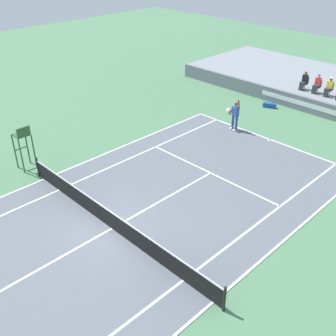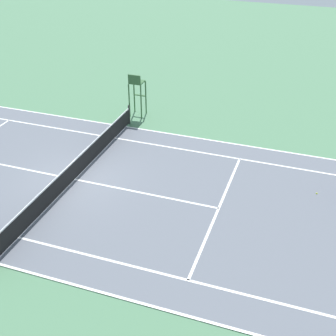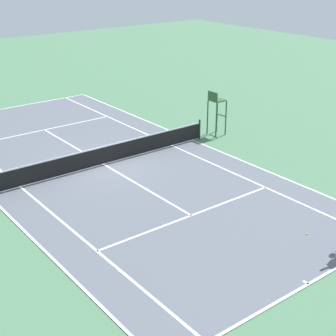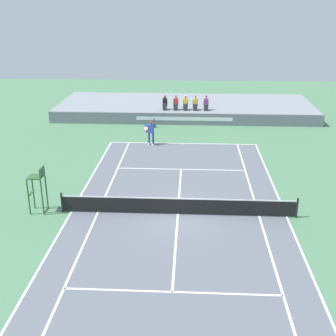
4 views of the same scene
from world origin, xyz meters
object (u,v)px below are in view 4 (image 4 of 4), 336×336
at_px(spectator_seated_3, 195,103).
at_px(spectator_seated_4, 206,103).
at_px(spectator_seated_1, 176,103).
at_px(tennis_player, 151,132).
at_px(umpire_chair, 38,184).
at_px(spectator_seated_2, 186,103).
at_px(tennis_ball, 150,151).
at_px(spectator_seated_0, 165,103).
at_px(equipment_bag, 150,126).

xyz_separation_m(spectator_seated_3, spectator_seated_4, (0.96, 0.00, 0.00)).
bearing_deg(spectator_seated_1, tennis_player, -102.75).
height_order(spectator_seated_4, umpire_chair, umpire_chair).
bearing_deg(spectator_seated_4, tennis_player, -121.27).
distance_m(spectator_seated_3, umpire_chair, 20.21).
bearing_deg(spectator_seated_2, tennis_ball, -105.65).
relative_size(spectator_seated_0, spectator_seated_3, 1.00).
distance_m(spectator_seated_1, equipment_bag, 3.45).
relative_size(spectator_seated_1, spectator_seated_4, 1.00).
height_order(tennis_ball, umpire_chair, umpire_chair).
distance_m(spectator_seated_1, tennis_ball, 8.84).
xyz_separation_m(spectator_seated_4, tennis_player, (-4.28, -7.05, -0.65)).
bearing_deg(spectator_seated_2, tennis_player, -109.26).
distance_m(spectator_seated_3, spectator_seated_4, 0.96).
distance_m(spectator_seated_0, equipment_bag, 2.96).
bearing_deg(spectator_seated_4, umpire_chair, -115.83).
xyz_separation_m(spectator_seated_2, equipment_bag, (-2.96, -2.30, -1.48)).
bearing_deg(spectator_seated_3, umpire_chair, -113.37).
xyz_separation_m(spectator_seated_0, umpire_chair, (-5.32, -18.55, -0.09)).
relative_size(tennis_player, equipment_bag, 2.18).
bearing_deg(spectator_seated_3, spectator_seated_0, 180.00).
height_order(spectator_seated_1, spectator_seated_2, same).
xyz_separation_m(spectator_seated_0, equipment_bag, (-1.12, -2.30, -1.48)).
bearing_deg(spectator_seated_2, spectator_seated_4, 0.00).
bearing_deg(spectator_seated_1, tennis_ball, -100.14).
bearing_deg(spectator_seated_2, equipment_bag, -142.14).
distance_m(spectator_seated_1, spectator_seated_3, 1.73).
bearing_deg(umpire_chair, spectator_seated_2, 68.90).
xyz_separation_m(spectator_seated_1, spectator_seated_3, (1.73, 0.00, 0.00)).
relative_size(spectator_seated_1, umpire_chair, 0.52).
bearing_deg(equipment_bag, tennis_player, -84.00).
bearing_deg(spectator_seated_1, equipment_bag, -132.30).
xyz_separation_m(spectator_seated_0, spectator_seated_2, (1.84, 0.00, 0.00)).
height_order(spectator_seated_0, spectator_seated_3, same).
relative_size(spectator_seated_0, spectator_seated_4, 1.00).
bearing_deg(spectator_seated_1, spectator_seated_2, 0.00).
bearing_deg(spectator_seated_0, spectator_seated_3, 0.00).
distance_m(spectator_seated_0, spectator_seated_1, 0.97).
bearing_deg(spectator_seated_4, spectator_seated_0, 180.00).
distance_m(spectator_seated_2, spectator_seated_4, 1.82).
distance_m(spectator_seated_4, tennis_ball, 9.68).
bearing_deg(spectator_seated_3, spectator_seated_1, 180.00).
relative_size(spectator_seated_4, tennis_ball, 18.60).
distance_m(spectator_seated_4, equipment_bag, 5.51).
xyz_separation_m(spectator_seated_0, spectator_seated_1, (0.97, 0.00, 0.00)).
height_order(spectator_seated_0, tennis_ball, spectator_seated_0).
height_order(spectator_seated_0, equipment_bag, spectator_seated_0).
xyz_separation_m(spectator_seated_1, spectator_seated_4, (2.69, 0.00, 0.00)).
distance_m(spectator_seated_3, tennis_ball, 9.30).
bearing_deg(spectator_seated_1, spectator_seated_0, 180.00).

